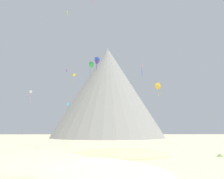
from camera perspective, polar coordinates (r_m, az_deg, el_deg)
ground_plane at (r=29.98m, az=-0.62°, el=-18.67°), size 400.00×400.00×0.00m
dune_foreground_left at (r=44.54m, az=1.85°, el=-15.68°), size 20.69×16.00×2.47m
dune_foreground_right at (r=28.69m, az=-5.59°, el=-19.04°), size 24.90×24.61×2.45m
dune_midground at (r=51.20m, az=-24.09°, el=-14.08°), size 17.82×21.19×1.64m
dune_back_low at (r=33.68m, az=-20.75°, el=-17.07°), size 26.15×26.09×4.00m
bush_scatter_east at (r=31.26m, az=1.68°, el=-17.58°), size 1.49×1.49×0.78m
bush_ridge_crest at (r=45.05m, az=-17.24°, el=-14.65°), size 2.80×2.80×0.87m
bush_far_left at (r=47.11m, az=24.56°, el=-14.18°), size 1.74×1.74×0.54m
rock_massif at (r=138.61m, az=-1.00°, el=-0.98°), size 81.96×81.96×53.18m
kite_gold_mid at (r=82.95m, az=11.05°, el=0.83°), size 2.35×1.32×4.74m
kite_white_mid at (r=88.61m, az=-19.01°, el=-0.62°), size 0.95×1.00×4.48m
kite_blue_high at (r=88.30m, az=-3.56°, el=7.18°), size 1.94×1.96×5.66m
kite_lime_high at (r=77.23m, az=-10.63°, el=17.59°), size 0.42×1.58×1.57m
kite_pink_mid at (r=62.24m, az=7.25°, el=5.46°), size 0.36×1.09×3.52m
kite_cyan_low at (r=77.36m, az=-10.60°, el=-3.82°), size 0.67×0.55×2.85m
kite_green_mid at (r=75.36m, az=-5.07°, el=6.00°), size 1.98×1.80×3.81m
kite_yellow_mid at (r=91.64m, az=-9.19°, el=3.46°), size 1.19×1.17×3.77m
kite_violet_mid at (r=87.20m, az=-10.88°, el=4.52°), size 0.41×0.80×1.11m
kite_indigo_mid at (r=68.07m, az=-3.55°, el=6.76°), size 1.39×1.47×3.24m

